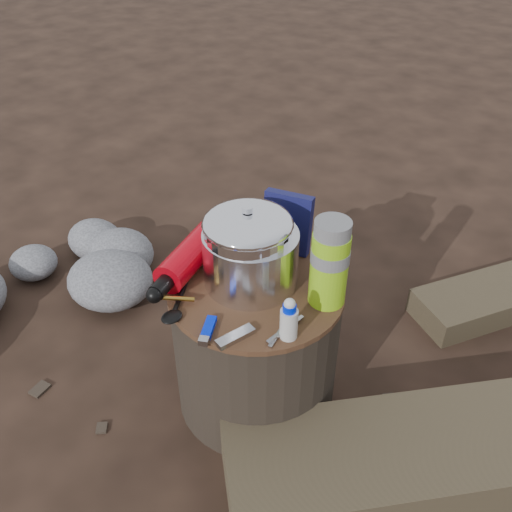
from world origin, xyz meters
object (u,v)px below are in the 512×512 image
Objects in this scene: stump at (256,345)px; camping_pot at (248,248)px; fuel_bottle at (192,253)px; travel_mug at (332,270)px; thermos at (330,263)px.

camping_pot reaches higher than stump.
stump is at bearing -4.42° from fuel_bottle.
stump is at bearing -5.72° from camping_pot.
camping_pot is 1.88× the size of travel_mug.
camping_pot is 0.20m from travel_mug.
stump is 2.09× the size of camping_pot.
thermos is at bearing 19.18° from camping_pot.
thermos is at bearing 1.69° from fuel_bottle.
stump is 0.30m from camping_pot.
travel_mug reaches higher than stump.
travel_mug is (-0.02, 0.04, -0.05)m from thermos.
thermos is (0.18, 0.06, 0.01)m from camping_pot.
travel_mug is (0.16, 0.11, -0.05)m from camping_pot.
fuel_bottle is 0.35m from thermos.
fuel_bottle reaches higher than stump.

